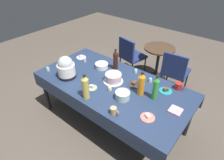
# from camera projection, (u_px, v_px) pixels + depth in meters

# --- Properties ---
(ground) EXTENTS (9.00, 9.00, 0.00)m
(ground) POSITION_uv_depth(u_px,v_px,m) (112.00, 120.00, 3.06)
(ground) COLOR brown
(potluck_table) EXTENTS (2.20, 1.10, 0.75)m
(potluck_table) POSITION_uv_depth(u_px,v_px,m) (112.00, 86.00, 2.67)
(potluck_table) COLOR navy
(potluck_table) RESTS_ON ground
(frosted_layer_cake) EXTENTS (0.28, 0.28, 0.13)m
(frosted_layer_cake) POSITION_uv_depth(u_px,v_px,m) (113.00, 78.00, 2.63)
(frosted_layer_cake) COLOR silver
(frosted_layer_cake) RESTS_ON potluck_table
(slow_cooker) EXTENTS (0.26, 0.26, 0.33)m
(slow_cooker) POSITION_uv_depth(u_px,v_px,m) (66.00, 68.00, 2.67)
(slow_cooker) COLOR black
(slow_cooker) RESTS_ON potluck_table
(glass_salad_bowl) EXTENTS (0.19, 0.19, 0.10)m
(glass_salad_bowl) POSITION_uv_depth(u_px,v_px,m) (123.00, 95.00, 2.34)
(glass_salad_bowl) COLOR #B2C6BC
(glass_salad_bowl) RESTS_ON potluck_table
(ceramic_snack_bowl) EXTENTS (0.20, 0.20, 0.08)m
(ceramic_snack_bowl) POSITION_uv_depth(u_px,v_px,m) (102.00, 66.00, 2.95)
(ceramic_snack_bowl) COLOR silver
(ceramic_snack_bowl) RESTS_ON potluck_table
(dessert_plate_white) EXTENTS (0.16, 0.16, 0.04)m
(dessert_plate_white) POSITION_uv_depth(u_px,v_px,m) (81.00, 57.00, 3.23)
(dessert_plate_white) COLOR white
(dessert_plate_white) RESTS_ON potluck_table
(dessert_plate_charcoal) EXTENTS (0.19, 0.19, 0.05)m
(dessert_plate_charcoal) POSITION_uv_depth(u_px,v_px,m) (134.00, 84.00, 2.59)
(dessert_plate_charcoal) COLOR #2D2D33
(dessert_plate_charcoal) RESTS_ON potluck_table
(dessert_plate_teal) EXTENTS (0.17, 0.17, 0.05)m
(dessert_plate_teal) POSITION_uv_depth(u_px,v_px,m) (166.00, 90.00, 2.47)
(dessert_plate_teal) COLOR teal
(dessert_plate_teal) RESTS_ON potluck_table
(dessert_plate_sage) EXTENTS (0.15, 0.15, 0.05)m
(dessert_plate_sage) POSITION_uv_depth(u_px,v_px,m) (92.00, 87.00, 2.53)
(dessert_plate_sage) COLOR #8CA87F
(dessert_plate_sage) RESTS_ON potluck_table
(dessert_plate_coral) EXTENTS (0.16, 0.16, 0.05)m
(dessert_plate_coral) POSITION_uv_depth(u_px,v_px,m) (148.00, 117.00, 2.08)
(dessert_plate_coral) COLOR #E07266
(dessert_plate_coral) RESTS_ON potluck_table
(cupcake_vanilla) EXTENTS (0.05, 0.05, 0.07)m
(cupcake_vanilla) POSITION_uv_depth(u_px,v_px,m) (150.00, 80.00, 2.64)
(cupcake_vanilla) COLOR beige
(cupcake_vanilla) RESTS_ON potluck_table
(cupcake_rose) EXTENTS (0.05, 0.05, 0.07)m
(cupcake_rose) POSITION_uv_depth(u_px,v_px,m) (136.00, 71.00, 2.83)
(cupcake_rose) COLOR beige
(cupcake_rose) RESTS_ON potluck_table
(cupcake_berry) EXTENTS (0.05, 0.05, 0.07)m
(cupcake_berry) POSITION_uv_depth(u_px,v_px,m) (85.00, 60.00, 3.11)
(cupcake_berry) COLOR beige
(cupcake_berry) RESTS_ON potluck_table
(cupcake_cocoa) EXTENTS (0.05, 0.05, 0.07)m
(cupcake_cocoa) POSITION_uv_depth(u_px,v_px,m) (110.00, 89.00, 2.47)
(cupcake_cocoa) COLOR beige
(cupcake_cocoa) RESTS_ON potluck_table
(cupcake_lemon) EXTENTS (0.05, 0.05, 0.07)m
(cupcake_lemon) POSITION_uv_depth(u_px,v_px,m) (48.00, 69.00, 2.88)
(cupcake_lemon) COLOR beige
(cupcake_lemon) RESTS_ON potluck_table
(soda_bottle_ginger_ale) EXTENTS (0.08, 0.08, 0.34)m
(soda_bottle_ginger_ale) POSITION_uv_depth(u_px,v_px,m) (85.00, 87.00, 2.28)
(soda_bottle_ginger_ale) COLOR gold
(soda_bottle_ginger_ale) RESTS_ON potluck_table
(soda_bottle_orange_juice) EXTENTS (0.09, 0.09, 0.33)m
(soda_bottle_orange_juice) POSITION_uv_depth(u_px,v_px,m) (141.00, 84.00, 2.35)
(soda_bottle_orange_juice) COLOR orange
(soda_bottle_orange_juice) RESTS_ON potluck_table
(soda_bottle_lime_soda) EXTENTS (0.07, 0.07, 0.34)m
(soda_bottle_lime_soda) POSITION_uv_depth(u_px,v_px,m) (155.00, 88.00, 2.27)
(soda_bottle_lime_soda) COLOR green
(soda_bottle_lime_soda) RESTS_ON potluck_table
(soda_bottle_cola) EXTENTS (0.08, 0.08, 0.34)m
(soda_bottle_cola) POSITION_uv_depth(u_px,v_px,m) (115.00, 60.00, 2.85)
(soda_bottle_cola) COLOR #33190F
(soda_bottle_cola) RESTS_ON potluck_table
(coffee_mug_tan) EXTENTS (0.12, 0.08, 0.09)m
(coffee_mug_tan) POSITION_uv_depth(u_px,v_px,m) (114.00, 111.00, 2.12)
(coffee_mug_tan) COLOR tan
(coffee_mug_tan) RESTS_ON potluck_table
(coffee_mug_red) EXTENTS (0.13, 0.09, 0.09)m
(coffee_mug_red) POSITION_uv_depth(u_px,v_px,m) (178.00, 86.00, 2.50)
(coffee_mug_red) COLOR #B2231E
(coffee_mug_red) RESTS_ON potluck_table
(coffee_mug_navy) EXTENTS (0.12, 0.08, 0.08)m
(coffee_mug_navy) POSITION_uv_depth(u_px,v_px,m) (62.00, 62.00, 3.04)
(coffee_mug_navy) COLOR navy
(coffee_mug_navy) RESTS_ON potluck_table
(paper_napkin_stack) EXTENTS (0.14, 0.14, 0.02)m
(paper_napkin_stack) POSITION_uv_depth(u_px,v_px,m) (175.00, 111.00, 2.16)
(paper_napkin_stack) COLOR pink
(paper_napkin_stack) RESTS_ON potluck_table
(maroon_chair_left) EXTENTS (0.52, 0.52, 0.85)m
(maroon_chair_left) POSITION_uv_depth(u_px,v_px,m) (131.00, 54.00, 3.90)
(maroon_chair_left) COLOR navy
(maroon_chair_left) RESTS_ON ground
(maroon_chair_right) EXTENTS (0.47, 0.47, 0.85)m
(maroon_chair_right) POSITION_uv_depth(u_px,v_px,m) (175.00, 70.00, 3.39)
(maroon_chair_right) COLOR navy
(maroon_chair_right) RESTS_ON ground
(round_cafe_table) EXTENTS (0.60, 0.60, 0.72)m
(round_cafe_table) POSITION_uv_depth(u_px,v_px,m) (158.00, 58.00, 3.77)
(round_cafe_table) COLOR #473323
(round_cafe_table) RESTS_ON ground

